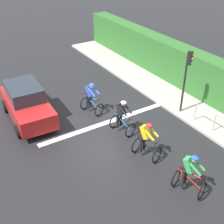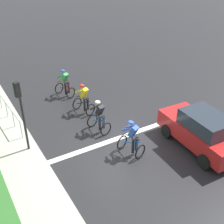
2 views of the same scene
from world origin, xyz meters
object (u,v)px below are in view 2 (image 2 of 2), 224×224
at_px(cyclist_mid, 99,117).
at_px(traffic_light_near_crossing, 21,107).
at_px(cyclist_lead, 65,84).
at_px(cyclist_second, 84,99).
at_px(car_red, 201,130).
at_px(cyclist_fourth, 132,139).
at_px(pedestrian_railing_kerbside, 9,110).

relative_size(cyclist_mid, traffic_light_near_crossing, 0.50).
height_order(cyclist_lead, cyclist_second, same).
distance_m(cyclist_mid, car_red, 4.76).
bearing_deg(car_red, cyclist_fourth, 159.07).
xyz_separation_m(cyclist_mid, traffic_light_near_crossing, (-3.50, 0.28, 1.43)).
height_order(cyclist_lead, car_red, car_red).
height_order(cyclist_fourth, pedestrian_railing_kerbside, cyclist_fourth).
bearing_deg(cyclist_mid, cyclist_lead, 89.50).
xyz_separation_m(cyclist_second, car_red, (3.18, -5.42, 0.08)).
distance_m(cyclist_mid, pedestrian_railing_kerbside, 4.60).
relative_size(cyclist_second, pedestrian_railing_kerbside, 0.48).
bearing_deg(traffic_light_near_crossing, cyclist_second, 25.43).
height_order(cyclist_lead, cyclist_mid, same).
bearing_deg(pedestrian_railing_kerbside, cyclist_fourth, -52.72).
bearing_deg(cyclist_fourth, cyclist_lead, 92.83).
distance_m(cyclist_lead, cyclist_mid, 4.35).
distance_m(cyclist_second, car_red, 6.28).
relative_size(cyclist_second, traffic_light_near_crossing, 0.50).
bearing_deg(cyclist_fourth, traffic_light_near_crossing, 146.52).
distance_m(traffic_light_near_crossing, pedestrian_railing_kerbside, 2.99).
height_order(cyclist_lead, traffic_light_near_crossing, traffic_light_near_crossing).
bearing_deg(traffic_light_near_crossing, cyclist_lead, 49.03).
distance_m(cyclist_second, cyclist_mid, 2.01).
xyz_separation_m(cyclist_fourth, traffic_light_near_crossing, (-3.87, 2.56, 1.43)).
xyz_separation_m(car_red, pedestrian_railing_kerbside, (-6.90, 6.31, -0.09)).
bearing_deg(cyclist_mid, traffic_light_near_crossing, 175.49).
distance_m(cyclist_fourth, car_red, 3.17).
height_order(cyclist_second, traffic_light_near_crossing, traffic_light_near_crossing).
bearing_deg(traffic_light_near_crossing, cyclist_fourth, -33.48).
distance_m(cyclist_lead, cyclist_fourth, 6.64).
relative_size(cyclist_second, cyclist_mid, 1.00).
relative_size(cyclist_mid, car_red, 0.40).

